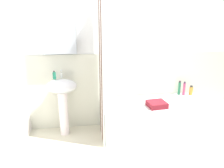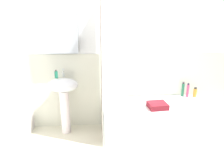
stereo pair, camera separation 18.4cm
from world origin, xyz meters
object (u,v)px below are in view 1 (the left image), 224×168
shampoo_bottle (191,91)px  body_wash_bottle (184,89)px  soap_dispenser (54,75)px  sink (62,95)px  towel_folded (157,104)px  conditioner_bottle (179,88)px  bathtub (154,117)px

shampoo_bottle → body_wash_bottle: bearing=176.5°
soap_dispenser → body_wash_bottle: soap_dispenser is taller
sink → shampoo_bottle: size_ratio=5.57×
soap_dispenser → shampoo_bottle: (2.17, 0.06, -0.36)m
sink → body_wash_bottle: 1.96m
shampoo_bottle → soap_dispenser: bearing=-178.5°
soap_dispenser → body_wash_bottle: (2.05, 0.07, -0.32)m
shampoo_bottle → body_wash_bottle: 0.13m
shampoo_bottle → towel_folded: (-0.73, -0.40, -0.03)m
body_wash_bottle → towel_folded: bearing=-146.4°
soap_dispenser → sink: bearing=-18.5°
towel_folded → sink: bearing=167.2°
towel_folded → conditioner_bottle: bearing=39.1°
body_wash_bottle → conditioner_bottle: bearing=151.1°
soap_dispenser → bathtub: bearing=-6.7°
bathtub → towel_folded: (-0.03, -0.17, 0.29)m
sink → body_wash_bottle: (1.95, 0.10, -0.03)m
bathtub → body_wash_bottle: 0.72m
sink → bathtub: bearing=-5.8°
body_wash_bottle → conditioner_bottle: size_ratio=0.97×
bathtub → towel_folded: towel_folded is taller
sink → soap_dispenser: soap_dispenser is taller
conditioner_bottle → soap_dispenser: bearing=-177.0°
bathtub → shampoo_bottle: size_ratio=10.10×
soap_dispenser → towel_folded: soap_dispenser is taller
soap_dispenser → shampoo_bottle: bearing=1.5°
sink → soap_dispenser: bearing=161.5°
body_wash_bottle → soap_dispenser: bearing=-178.2°
bathtub → shampoo_bottle: (0.70, 0.23, 0.32)m
conditioner_bottle → towel_folded: size_ratio=0.90×
soap_dispenser → conditioner_bottle: size_ratio=0.54×
towel_folded → body_wash_bottle: bearing=33.6°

